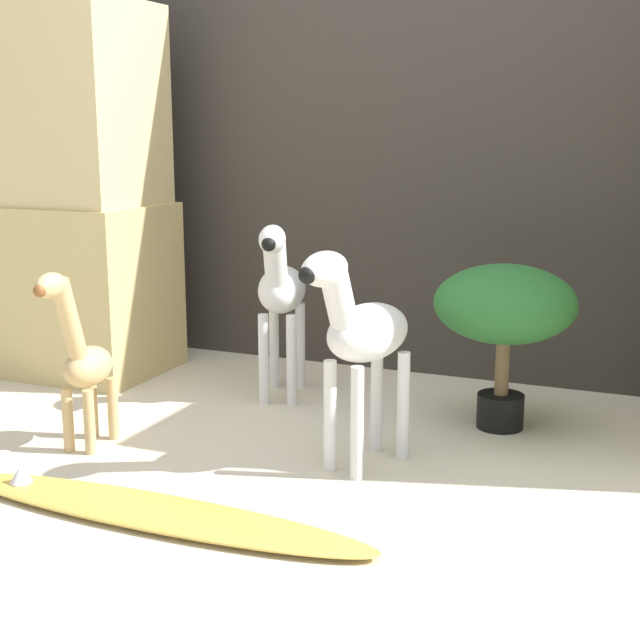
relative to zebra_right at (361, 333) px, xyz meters
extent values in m
plane|color=beige|center=(-0.16, -0.21, -0.42)|extent=(14.00, 14.00, 0.00)
cube|color=#38332D|center=(-0.16, 1.14, 0.68)|extent=(6.40, 0.08, 2.20)
cube|color=#D1B775|center=(-1.55, 0.60, -0.07)|extent=(0.85, 0.54, 0.70)
cube|color=#DBC184|center=(-1.55, 0.60, 0.68)|extent=(0.80, 0.51, 0.79)
cylinder|color=white|center=(0.02, -0.09, -0.25)|extent=(0.04, 0.04, 0.34)
cylinder|color=white|center=(-0.07, -0.06, -0.25)|extent=(0.04, 0.04, 0.34)
cylinder|color=white|center=(0.10, 0.12, -0.25)|extent=(0.04, 0.04, 0.34)
cylinder|color=white|center=(0.00, 0.16, -0.25)|extent=(0.04, 0.04, 0.34)
ellipsoid|color=white|center=(0.01, 0.03, 0.00)|extent=(0.27, 0.36, 0.17)
cylinder|color=white|center=(-0.03, -0.10, 0.12)|extent=(0.12, 0.16, 0.21)
ellipsoid|color=white|center=(-0.05, -0.15, 0.21)|extent=(0.14, 0.19, 0.10)
sphere|color=black|center=(-0.07, -0.22, 0.20)|extent=(0.05, 0.05, 0.05)
cube|color=black|center=(-0.03, -0.10, 0.13)|extent=(0.05, 0.08, 0.17)
cylinder|color=white|center=(-0.45, 0.49, -0.25)|extent=(0.04, 0.04, 0.34)
cylinder|color=white|center=(-0.55, 0.46, -0.25)|extent=(0.04, 0.04, 0.34)
cylinder|color=white|center=(-0.51, 0.71, -0.25)|extent=(0.04, 0.04, 0.34)
cylinder|color=white|center=(-0.61, 0.68, -0.25)|extent=(0.04, 0.04, 0.34)
ellipsoid|color=white|center=(-0.53, 0.58, 0.00)|extent=(0.26, 0.36, 0.17)
cylinder|color=white|center=(-0.49, 0.45, 0.12)|extent=(0.12, 0.16, 0.21)
ellipsoid|color=white|center=(-0.48, 0.39, 0.21)|extent=(0.13, 0.19, 0.10)
sphere|color=black|center=(-0.46, 0.33, 0.20)|extent=(0.05, 0.05, 0.05)
cube|color=black|center=(-0.49, 0.45, 0.13)|extent=(0.04, 0.08, 0.17)
cylinder|color=tan|center=(-0.82, -0.22, -0.31)|extent=(0.04, 0.04, 0.21)
cylinder|color=tan|center=(-0.90, -0.23, -0.31)|extent=(0.04, 0.04, 0.21)
cylinder|color=tan|center=(-0.84, -0.08, -0.31)|extent=(0.04, 0.04, 0.21)
cylinder|color=tan|center=(-0.92, -0.09, -0.31)|extent=(0.04, 0.04, 0.21)
ellipsoid|color=tan|center=(-0.87, -0.16, -0.15)|extent=(0.15, 0.22, 0.13)
cylinder|color=tan|center=(-0.86, -0.24, 0.01)|extent=(0.07, 0.15, 0.29)
ellipsoid|color=tan|center=(-0.85, -0.33, 0.14)|extent=(0.08, 0.13, 0.08)
sphere|color=brown|center=(-0.85, -0.38, 0.13)|extent=(0.04, 0.04, 0.04)
cylinder|color=black|center=(0.32, 0.53, -0.36)|extent=(0.16, 0.16, 0.12)
cylinder|color=brown|center=(0.32, 0.53, -0.21)|extent=(0.05, 0.05, 0.19)
ellipsoid|color=#286B2D|center=(0.32, 0.53, 0.02)|extent=(0.48, 0.48, 0.26)
ellipsoid|color=gold|center=(-0.37, -0.55, -0.40)|extent=(1.27, 0.22, 0.04)
cone|color=white|center=(-0.82, -0.55, -0.36)|extent=(0.06, 0.06, 0.05)
camera|label=1|loc=(0.88, -2.40, 0.59)|focal=50.00mm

